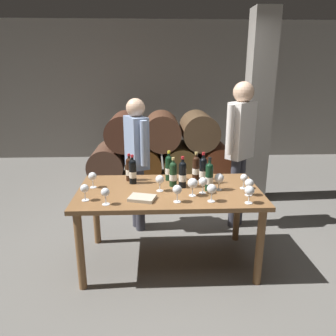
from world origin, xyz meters
The scene contains 28 objects.
ground_plane centered at (0.00, 0.00, 0.00)m, with size 14.00×14.00×0.00m, color #66635E.
cellar_back_wall centered at (0.00, 4.20, 1.40)m, with size 10.00×0.24×2.80m, color gray.
barrel_stack centered at (0.00, 2.60, 0.53)m, with size 2.49×0.90×1.15m.
stone_pillar centered at (1.30, 1.60, 1.30)m, with size 0.32×0.32×2.60m, color gray.
dining_table centered at (0.00, 0.00, 0.67)m, with size 1.70×0.90×0.76m.
wine_bottle_0 centered at (0.29, 0.28, 0.89)m, with size 0.07×0.07×0.29m.
wine_bottle_1 centered at (0.13, 0.06, 0.89)m, with size 0.07×0.07×0.30m.
wine_bottle_2 centered at (0.04, 0.10, 0.88)m, with size 0.07×0.07×0.28m.
wine_bottle_3 centered at (0.37, -0.04, 0.90)m, with size 0.07×0.07×0.32m.
wine_bottle_4 centered at (-0.35, 0.19, 0.89)m, with size 0.07×0.07×0.29m.
wine_bottle_5 centered at (0.01, 0.28, 0.89)m, with size 0.07×0.07×0.30m.
wine_bottle_6 centered at (0.34, 0.16, 0.90)m, with size 0.07×0.07×0.32m.
wine_bottle_7 centered at (-0.39, 0.28, 0.88)m, with size 0.07×0.07×0.28m.
wine_glass_0 centered at (0.70, 0.00, 0.86)m, with size 0.07×0.07×0.14m.
wine_glass_1 centered at (0.06, -0.30, 0.87)m, with size 0.08×0.08×0.15m.
wine_glass_2 centered at (-0.73, -0.23, 0.86)m, with size 0.07×0.07×0.15m.
wine_glass_3 centered at (0.35, -0.30, 0.87)m, with size 0.08×0.08×0.16m.
wine_glass_4 centered at (-0.72, 0.09, 0.87)m, with size 0.08×0.08×0.15m.
wine_glass_5 centered at (0.65, -0.35, 0.87)m, with size 0.08×0.08×0.16m.
wine_glass_6 centered at (0.20, -0.16, 0.88)m, with size 0.09×0.09×0.16m.
wine_glass_7 centered at (-0.54, -0.33, 0.86)m, with size 0.07×0.07×0.15m.
wine_glass_8 centered at (0.46, -0.03, 0.87)m, with size 0.09×0.09×0.16m.
wine_glass_9 centered at (0.70, -0.17, 0.87)m, with size 0.08×0.08×0.15m.
wine_glass_10 centered at (-0.09, -0.03, 0.87)m, with size 0.08×0.08×0.15m.
wine_glass_11 centered at (0.30, -0.11, 0.87)m, with size 0.08×0.08×0.15m.
tasting_notebook centered at (-0.24, -0.23, 0.77)m, with size 0.22×0.16×0.03m, color #B2A893.
sommelier_presenting centered at (0.85, 0.75, 1.04)m, with size 0.39×0.35×1.72m.
taster_seated_left centered at (-0.33, 0.72, 0.92)m, with size 0.30×0.46×1.54m.
Camera 1 is at (-0.13, -2.79, 1.83)m, focal length 34.17 mm.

